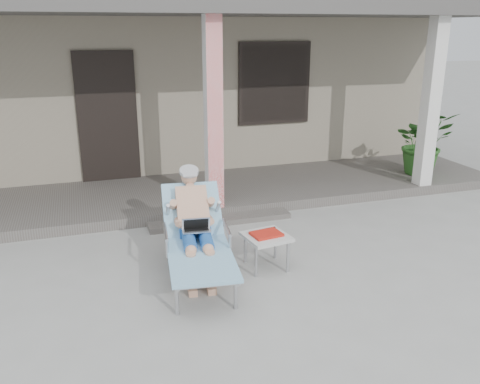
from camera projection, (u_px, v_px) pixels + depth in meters
name	position (u px, v px, depth m)	size (l,w,h in m)	color
ground	(267.00, 283.00, 5.40)	(60.00, 60.00, 0.00)	#9E9E99
house	(161.00, 73.00, 10.76)	(10.40, 5.40, 3.30)	gray
porch_deck	(201.00, 193.00, 8.09)	(10.00, 2.00, 0.15)	#605B56
porch_overhang	(197.00, 13.00, 7.20)	(10.00, 2.30, 2.85)	silver
porch_step	(221.00, 220.00, 7.06)	(2.00, 0.30, 0.07)	#605B56
lounger	(195.00, 213.00, 5.43)	(0.85, 1.80, 1.14)	#B7B7BC
side_table	(266.00, 238.00, 5.66)	(0.53, 0.53, 0.42)	beige
potted_palm	(423.00, 143.00, 8.75)	(0.98, 0.85, 1.09)	#26591E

